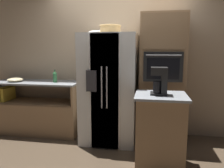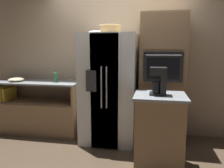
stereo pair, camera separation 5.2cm
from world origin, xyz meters
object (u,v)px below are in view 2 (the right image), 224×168
wall_oven (162,79)px  bottle_tall (55,76)px  coffee_maker (160,80)px  mixing_bowl (16,80)px  refrigerator (110,88)px  fruit_bowl (97,32)px  wicker_basket (110,29)px

wall_oven → bottle_tall: bearing=-179.6°
coffee_maker → wall_oven: bearing=86.5°
bottle_tall → mixing_bowl: (-0.73, -0.05, -0.07)m
coffee_maker → mixing_bowl: bearing=162.6°
refrigerator → fruit_bowl: size_ratio=6.04×
fruit_bowl → bottle_tall: bearing=177.0°
wicker_basket → fruit_bowl: bearing=153.2°
mixing_bowl → coffee_maker: bearing=-17.4°
fruit_bowl → refrigerator: bearing=-15.1°
bottle_tall → coffee_maker: 1.95m
wicker_basket → bottle_tall: 1.28m
wicker_basket → mixing_bowl: wicker_basket is taller
fruit_bowl → coffee_maker: fruit_bowl is taller
refrigerator → coffee_maker: bearing=-43.5°
refrigerator → wall_oven: bearing=7.6°
wall_oven → wicker_basket: 1.13m
wicker_basket → refrigerator: bearing=111.1°
wall_oven → bottle_tall: wall_oven is taller
wall_oven → mixing_bowl: bearing=-178.5°
wall_oven → refrigerator: bearing=-172.4°
bottle_tall → coffee_maker: (1.76, -0.83, 0.10)m
refrigerator → coffee_maker: refrigerator is taller
refrigerator → fruit_bowl: 0.92m
fruit_bowl → mixing_bowl: bearing=-179.5°
wall_oven → bottle_tall: 1.81m
refrigerator → mixing_bowl: bearing=178.5°
wall_oven → mixing_bowl: wall_oven is taller
refrigerator → bottle_tall: size_ratio=7.94×
refrigerator → wicker_basket: wicker_basket is taller
bottle_tall → coffee_maker: size_ratio=0.65×
wicker_basket → fruit_bowl: wicker_basket is taller
refrigerator → coffee_maker: (0.77, -0.73, 0.26)m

